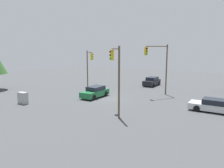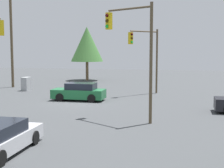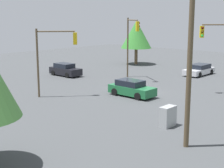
{
  "view_description": "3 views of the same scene",
  "coord_description": "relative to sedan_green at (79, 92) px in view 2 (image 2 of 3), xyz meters",
  "views": [
    {
      "loc": [
        -15.74,
        22.71,
        6.29
      ],
      "look_at": [
        -0.34,
        -1.95,
        1.59
      ],
      "focal_mm": 35.0,
      "sensor_mm": 36.0,
      "label": 1
    },
    {
      "loc": [
        -25.68,
        -8.34,
        4.38
      ],
      "look_at": [
        -0.03,
        -2.85,
        1.53
      ],
      "focal_mm": 55.0,
      "sensor_mm": 36.0,
      "label": 2
    },
    {
      "loc": [
        24.32,
        19.05,
        7.1
      ],
      "look_at": [
        1.87,
        -1.44,
        1.02
      ],
      "focal_mm": 55.0,
      "sensor_mm": 36.0,
      "label": 3
    }
  ],
  "objects": [
    {
      "name": "ground_plane",
      "position": [
        -0.98,
        -0.12,
        -0.69
      ],
      "size": [
        80.0,
        80.0,
        0.0
      ],
      "primitive_type": "plane",
      "color": "#424447"
    },
    {
      "name": "sedan_green",
      "position": [
        0.0,
        0.0,
        0.0
      ],
      "size": [
        1.89,
        4.28,
        1.44
      ],
      "color": "#1E6638",
      "rests_on": "ground_plane"
    },
    {
      "name": "traffic_signal_main",
      "position": [
        4.77,
        -4.95,
        3.41
      ],
      "size": [
        2.83,
        2.42,
        6.01
      ],
      "rotation": [
        0.0,
        0.0,
        2.44
      ],
      "color": "brown",
      "rests_on": "ground_plane"
    },
    {
      "name": "traffic_signal_cross",
      "position": [
        -6.59,
        -5.45,
        3.96
      ],
      "size": [
        2.15,
        3.15,
        6.86
      ],
      "rotation": [
        0.0,
        0.0,
        0.99
      ],
      "color": "brown",
      "rests_on": "ground_plane"
    },
    {
      "name": "utility_pole_tall",
      "position": [
        7.38,
        9.89,
        5.32
      ],
      "size": [
        2.2,
        0.28,
        11.41
      ],
      "color": "brown",
      "rests_on": "ground_plane"
    },
    {
      "name": "electrical_cabinet",
      "position": [
        5.08,
        7.17,
        -0.02
      ],
      "size": [
        1.18,
        0.62,
        1.34
      ],
      "primitive_type": "cube",
      "color": "#9EA0A3",
      "rests_on": "ground_plane"
    },
    {
      "name": "tree_right",
      "position": [
        16.37,
        4.09,
        4.02
      ],
      "size": [
        4.18,
        4.18,
        6.96
      ],
      "color": "brown",
      "rests_on": "ground_plane"
    }
  ]
}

